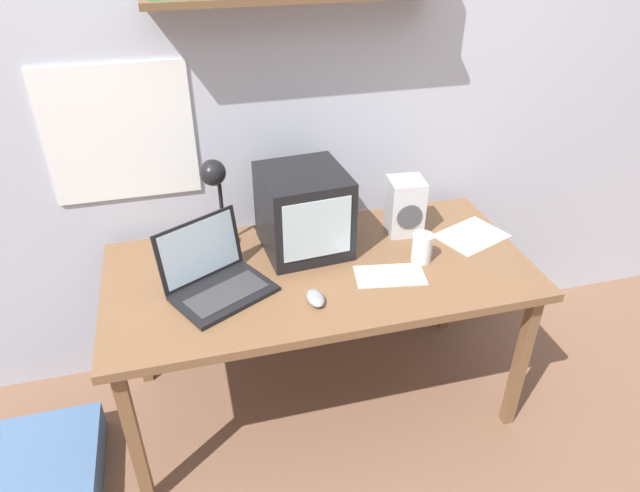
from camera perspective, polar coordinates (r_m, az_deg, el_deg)
ground_plane at (r=2.70m, az=0.00°, el=-14.95°), size 12.00×12.00×0.00m
back_wall at (r=2.38m, az=-3.06°, el=16.07°), size 5.60×0.24×2.60m
corner_desk at (r=2.25m, az=0.00°, el=-3.39°), size 1.64×0.78×0.72m
crt_monitor at (r=2.26m, az=-1.65°, el=3.51°), size 0.35×0.36×0.33m
laptop at (r=2.11m, az=-10.62°, el=-2.78°), size 0.43×0.40×0.25m
desk_lamp at (r=2.23m, az=-10.43°, el=5.94°), size 0.13×0.16×0.40m
juice_glass at (r=2.26m, az=10.15°, el=-0.30°), size 0.08×0.08×0.12m
space_heater at (r=2.42m, az=8.49°, el=3.96°), size 0.15×0.15×0.24m
computer_mouse at (r=2.04m, az=-0.46°, el=-5.23°), size 0.07×0.11×0.03m
loose_paper_near_monitor at (r=2.19m, az=7.00°, el=-2.93°), size 0.28×0.18×0.00m
printed_handout at (r=2.50m, az=14.91°, el=1.00°), size 0.33×0.29×0.00m
floor_cushion at (r=2.61m, az=-26.50°, el=-19.49°), size 0.47×0.47×0.13m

